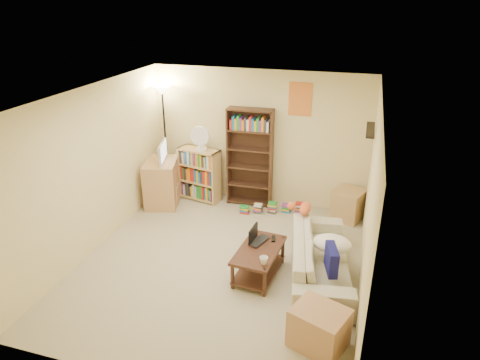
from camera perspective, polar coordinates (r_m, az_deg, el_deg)
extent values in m
plane|color=beige|center=(6.50, -2.62, -10.96)|extent=(4.50, 4.50, 0.00)
cube|color=beige|center=(7.90, 2.55, 5.60)|extent=(4.00, 0.04, 2.50)
cube|color=beige|center=(4.12, -13.46, -13.35)|extent=(4.00, 0.04, 2.50)
cube|color=beige|center=(6.77, -19.04, 1.16)|extent=(0.04, 4.50, 2.50)
cube|color=beige|center=(5.60, 16.89, -3.25)|extent=(0.04, 4.50, 2.50)
cube|color=white|center=(5.49, -3.10, 11.10)|extent=(4.00, 4.50, 0.04)
cube|color=red|center=(7.55, 8.04, 10.62)|extent=(0.40, 0.02, 0.58)
cube|color=black|center=(6.60, 17.01, 6.42)|extent=(0.12, 0.80, 0.03)
imported|color=beige|center=(6.18, 10.68, -10.12)|extent=(2.27, 1.45, 0.59)
cube|color=navy|center=(5.69, 12.09, -10.32)|extent=(0.21, 0.40, 0.35)
ellipsoid|color=white|center=(6.13, 12.17, -8.28)|extent=(0.54, 0.39, 0.23)
ellipsoid|color=orange|center=(6.65, 8.67, -3.73)|extent=(0.39, 0.22, 0.15)
sphere|color=orange|center=(6.64, 6.85, -3.48)|extent=(0.13, 0.13, 0.13)
cube|color=#44281A|center=(6.03, 2.56, -9.33)|extent=(0.62, 1.01, 0.04)
cube|color=#44281A|center=(6.21, 2.50, -11.82)|extent=(0.59, 0.96, 0.03)
cube|color=#44281A|center=(5.88, -1.02, -12.55)|extent=(0.04, 0.04, 0.43)
cube|color=#44281A|center=(5.76, 3.28, -13.52)|extent=(0.04, 0.04, 0.43)
cube|color=#44281A|center=(6.54, 1.87, -8.48)|extent=(0.04, 0.04, 0.43)
cube|color=#44281A|center=(6.42, 5.73, -9.24)|extent=(0.04, 0.04, 0.43)
imported|color=black|center=(6.15, 2.99, -8.28)|extent=(0.52, 0.47, 0.03)
cube|color=white|center=(6.12, 1.77, -7.13)|extent=(0.04, 0.32, 0.21)
imported|color=white|center=(5.70, 3.18, -10.66)|extent=(0.14, 0.14, 0.10)
cube|color=black|center=(6.25, 4.48, -7.78)|extent=(0.09, 0.18, 0.02)
cube|color=tan|center=(8.17, -10.38, -0.34)|extent=(0.77, 0.92, 0.85)
imported|color=black|center=(7.95, -10.69, 3.68)|extent=(0.68, 0.42, 0.36)
cube|color=#49291C|center=(7.85, 1.31, 2.95)|extent=(0.84, 0.30, 1.84)
cube|color=tan|center=(8.21, -5.40, 0.73)|extent=(0.85, 0.48, 1.02)
cylinder|color=white|center=(7.98, -5.22, 4.15)|extent=(0.20, 0.20, 0.04)
cylinder|color=white|center=(7.95, -5.25, 4.83)|extent=(0.02, 0.02, 0.20)
cylinder|color=white|center=(7.87, -5.37, 5.87)|extent=(0.36, 0.06, 0.36)
cylinder|color=black|center=(8.76, -9.41, -1.51)|extent=(0.32, 0.32, 0.03)
cylinder|color=black|center=(8.39, -9.86, 4.65)|extent=(0.03, 0.03, 2.02)
cone|color=#FFE9C6|center=(8.12, -10.38, 11.72)|extent=(0.36, 0.36, 0.16)
cube|color=tan|center=(7.79, 14.26, -3.17)|extent=(0.63, 0.63, 0.55)
cube|color=tan|center=(5.15, 10.49, -18.81)|extent=(0.72, 0.67, 0.49)
cube|color=red|center=(7.82, 0.61, -3.96)|extent=(0.16, 0.13, 0.14)
cube|color=#1966B2|center=(7.83, 2.48, -3.82)|extent=(0.16, 0.13, 0.17)
cube|color=gold|center=(7.85, 4.34, -3.67)|extent=(0.16, 0.13, 0.20)
cube|color=#268C33|center=(7.89, 6.18, -3.76)|extent=(0.16, 0.13, 0.16)
cube|color=#7F338C|center=(7.93, 8.01, -3.61)|extent=(0.16, 0.13, 0.19)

